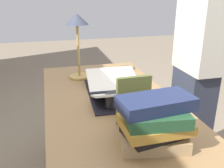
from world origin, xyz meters
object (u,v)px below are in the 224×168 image
Objects in this scene: reading_lamp at (77,30)px; pencil at (154,91)px; book_standing_upright at (134,100)px; book_stack_tall at (155,122)px; coffee_mug at (113,101)px; person_reader at (196,66)px; open_book at (117,89)px.

pencil is (-0.39, -0.43, -0.35)m from reading_lamp.
book_standing_upright is 1.77× the size of pencil.
coffee_mug is at bearing 10.13° from book_stack_tall.
coffee_mug is at bearing 15.31° from book_standing_upright.
pencil is 0.08× the size of person_reader.
book_standing_upright reaches higher than coffee_mug.
person_reader is (0.67, -0.62, -0.00)m from book_stack_tall.
book_stack_tall is at bearing -177.38° from open_book.
reading_lamp is 0.27× the size of person_reader.
open_book is 0.33× the size of person_reader.
pencil is at bearing -23.97° from book_stack_tall.
reading_lamp reaches higher than open_book.
reading_lamp reaches higher than book_standing_upright.
open_book is 1.85× the size of book_stack_tall.
coffee_mug is 0.76× the size of pencil.
open_book is 0.62m from person_reader.
reading_lamp is 3.46× the size of pencil.
coffee_mug is (-0.56, -0.11, -0.31)m from reading_lamp.
book_stack_tall is 1.00m from reading_lamp.
reading_lamp is at bearing 10.43° from book_standing_upright.
book_standing_upright reaches higher than open_book.
book_standing_upright is 0.20m from coffee_mug.
book_stack_tall is 0.41m from coffee_mug.
reading_lamp reaches higher than coffee_mug.
book_standing_upright reaches higher than pencil.
open_book is 2.41× the size of book_standing_upright.
book_stack_tall reaches higher than pencil.
open_book reaches higher than coffee_mug.
book_standing_upright is 0.78m from person_reader.
reading_lamp is 0.68m from pencil.
coffee_mug is 0.74m from person_reader.
person_reader is (0.08, -0.61, 0.08)m from open_book.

